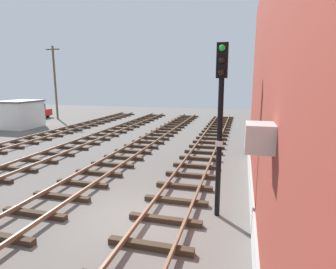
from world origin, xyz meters
TOP-DOWN VIEW (x-y plane):
  - ground_plane at (0.00, 0.00)m, footprint 80.00×80.00m
  - track_near_building at (1.02, -0.00)m, footprint 2.50×57.55m
  - track_centre at (-3.51, -0.00)m, footprint 2.50×57.55m
  - signal_mast at (2.63, 0.97)m, footprint 0.36×0.40m
  - control_hut at (-18.22, 14.90)m, footprint 3.00×3.80m
  - parked_car_red at (-22.83, 22.07)m, footprint 4.20×2.04m
  - parked_car_green at (-25.54, 23.13)m, footprint 4.20×2.04m
  - utility_pole_far at (-18.97, 21.62)m, footprint 1.80×0.24m

SIDE VIEW (x-z plane):
  - ground_plane at x=0.00m, z-range 0.00..0.00m
  - track_centre at x=-3.51m, z-range -0.03..0.29m
  - track_near_building at x=1.02m, z-range -0.03..0.29m
  - parked_car_red at x=-22.83m, z-range 0.02..1.78m
  - parked_car_green at x=-25.54m, z-range 0.02..1.78m
  - control_hut at x=-18.22m, z-range 0.01..2.77m
  - signal_mast at x=2.63m, z-range 0.72..6.56m
  - utility_pole_far at x=-18.97m, z-range 0.19..9.00m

